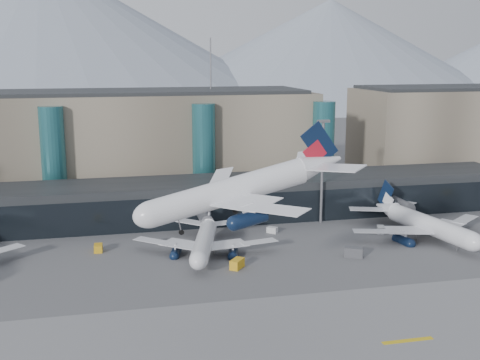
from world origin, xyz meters
name	(u,v)px	position (x,y,z in m)	size (l,w,h in m)	color
ground	(250,312)	(0.00, 0.00, 0.00)	(900.00, 900.00, 0.00)	#515154
runway_strip	(276,356)	(0.00, -15.00, 0.02)	(400.00, 40.00, 0.04)	slate
runway_markings	(276,356)	(0.00, -15.00, 0.05)	(128.00, 1.00, 0.02)	gold
concourse	(195,200)	(-0.02, 57.73, 4.97)	(170.00, 27.00, 10.00)	black
terminal_main	(93,144)	(-25.00, 90.00, 15.44)	(130.00, 30.00, 31.00)	gray
terminal_east	(461,133)	(95.00, 90.00, 15.44)	(70.00, 30.00, 31.00)	gray
teal_towers	(131,157)	(-14.99, 74.01, 14.01)	(116.40, 19.40, 46.00)	#26636A
mountain_ridge	(151,49)	(15.97, 380.00, 45.74)	(910.00, 400.00, 110.00)	gray
lightmast_mid	(322,166)	(30.00, 48.00, 14.42)	(3.00, 1.20, 25.60)	slate
hero_jet	(250,180)	(-2.84, -10.87, 24.18)	(31.45, 31.61, 10.24)	silver
jet_parked_mid	(205,233)	(-1.84, 32.27, 3.94)	(31.26, 32.41, 10.41)	silver
jet_parked_right	(419,216)	(48.08, 32.48, 4.51)	(36.48, 36.91, 11.92)	silver
veh_b	(98,248)	(-24.12, 36.87, 0.80)	(2.76, 1.70, 1.59)	gold
veh_c	(354,252)	(27.33, 21.50, 1.04)	(3.74, 1.97, 2.08)	#46464A
veh_d	(381,230)	(40.40, 36.09, 0.81)	(2.85, 1.53, 1.63)	silver
veh_g	(272,230)	(15.69, 41.92, 0.70)	(2.39, 1.39, 1.39)	silver
veh_h	(237,264)	(2.39, 20.37, 0.93)	(3.35, 1.76, 1.85)	gold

